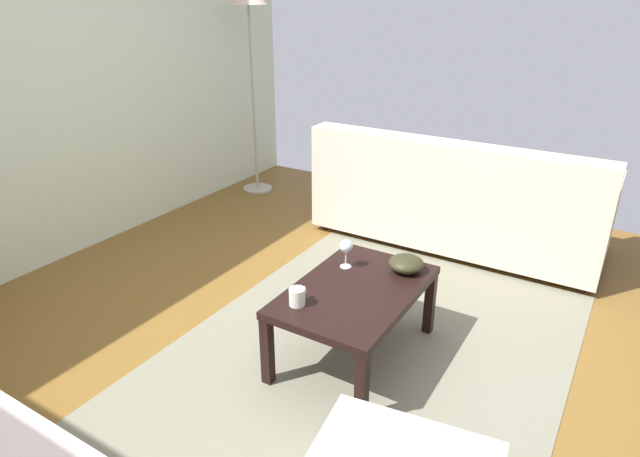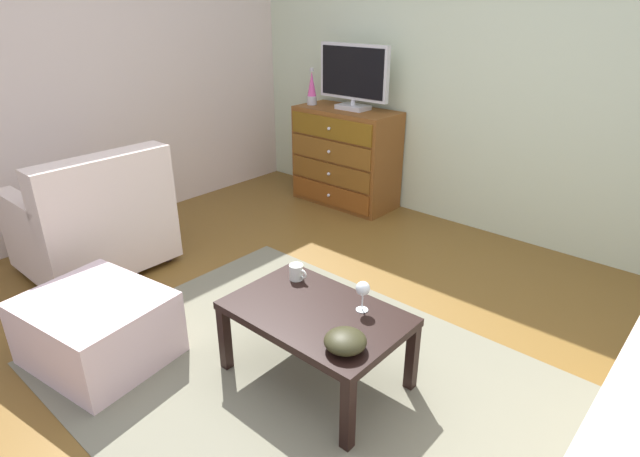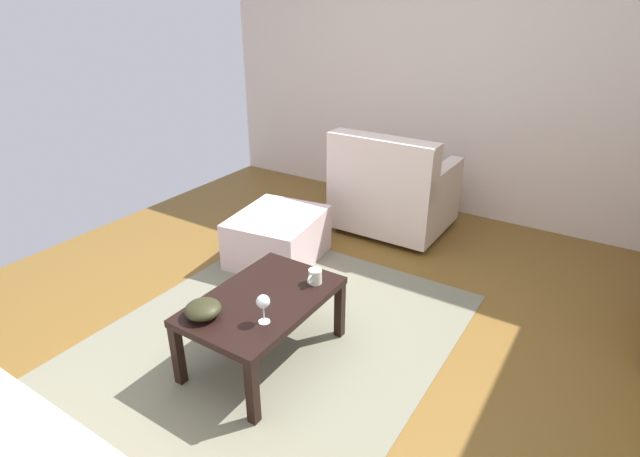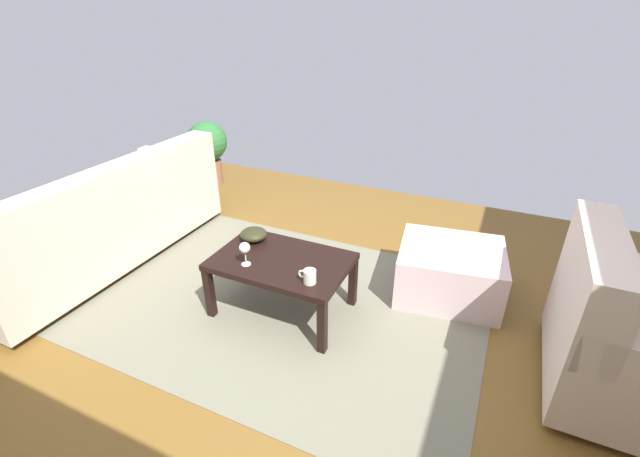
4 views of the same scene
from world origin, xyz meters
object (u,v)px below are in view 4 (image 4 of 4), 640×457
at_px(armchair, 629,339).
at_px(ottoman, 449,272).
at_px(potted_plant, 208,147).
at_px(couch_large, 101,223).
at_px(mug, 309,276).
at_px(coffee_table, 282,266).
at_px(wine_glass, 245,249).
at_px(bowl_decorative, 254,234).

xyz_separation_m(armchair, ottoman, (0.96, -0.50, -0.16)).
height_order(armchair, potted_plant, armchair).
bearing_deg(couch_large, mug, 175.69).
height_order(armchair, ottoman, armchair).
bearing_deg(coffee_table, wine_glass, 41.49).
xyz_separation_m(wine_glass, potted_plant, (1.71, -1.84, -0.09)).
bearing_deg(bowl_decorative, coffee_table, 154.34).
xyz_separation_m(couch_large, potted_plant, (0.26, -1.70, 0.11)).
xyz_separation_m(bowl_decorative, armchair, (-2.23, 0.00, -0.10)).
distance_m(wine_glass, mug, 0.45).
bearing_deg(potted_plant, bowl_decorative, 135.75).
distance_m(bowl_decorative, potted_plant, 2.22).
distance_m(mug, couch_large, 1.91).
relative_size(bowl_decorative, armchair, 0.21).
bearing_deg(wine_glass, coffee_table, -138.51).
xyz_separation_m(mug, potted_plant, (2.16, -1.85, -0.01)).
relative_size(wine_glass, armchair, 0.17).
xyz_separation_m(mug, armchair, (-1.66, -0.30, -0.10)).
height_order(ottoman, potted_plant, potted_plant).
relative_size(coffee_table, wine_glass, 5.54).
height_order(coffee_table, couch_large, couch_large).
bearing_deg(ottoman, couch_large, 14.27).
height_order(bowl_decorative, armchair, armchair).
height_order(wine_glass, mug, wine_glass).
relative_size(armchair, ottoman, 1.29).
bearing_deg(couch_large, potted_plant, -81.25).
xyz_separation_m(coffee_table, potted_plant, (1.88, -1.69, 0.08)).
bearing_deg(wine_glass, couch_large, -5.22).
bearing_deg(ottoman, potted_plant, -20.01).
height_order(bowl_decorative, ottoman, bowl_decorative).
relative_size(ottoman, potted_plant, 0.97).
distance_m(armchair, potted_plant, 4.12).
bearing_deg(wine_glass, ottoman, -145.32).
distance_m(wine_glass, armchair, 2.13).
bearing_deg(armchair, ottoman, -27.77).
xyz_separation_m(ottoman, potted_plant, (2.86, -1.04, 0.25)).
bearing_deg(mug, coffee_table, -29.72).
xyz_separation_m(mug, ottoman, (-0.70, -0.80, -0.26)).
bearing_deg(coffee_table, potted_plant, -41.88).
distance_m(coffee_table, potted_plant, 2.53).
bearing_deg(coffee_table, armchair, -175.83).
bearing_deg(potted_plant, mug, 139.49).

